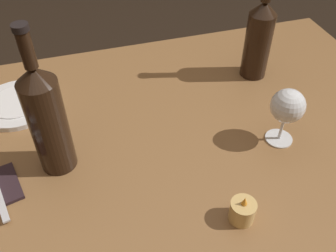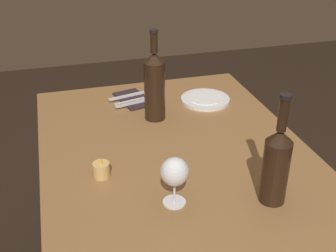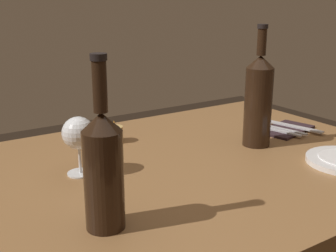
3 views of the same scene
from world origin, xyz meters
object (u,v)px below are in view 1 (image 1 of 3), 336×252
object	(u,v)px
votive_candle	(242,212)
dinner_plate	(17,104)
wine_bottle	(259,37)
wine_glass_left	(288,107)
wine_bottle_second	(47,118)

from	to	relation	value
votive_candle	dinner_plate	distance (m)	0.66
wine_bottle	wine_glass_left	bearing A→B (deg)	77.39
dinner_plate	wine_glass_left	bearing A→B (deg)	152.85
wine_bottle_second	votive_candle	bearing A→B (deg)	142.94
wine_bottle	dinner_plate	bearing A→B (deg)	-3.64
wine_glass_left	votive_candle	world-z (taller)	wine_glass_left
votive_candle	dinner_plate	xyz separation A→B (m)	(0.43, -0.49, -0.02)
wine_bottle_second	dinner_plate	xyz separation A→B (m)	(0.09, -0.24, -0.13)
dinner_plate	wine_bottle_second	bearing A→B (deg)	110.97
wine_bottle_second	dinner_plate	distance (m)	0.29
wine_glass_left	wine_bottle_second	size ratio (longest dim) A/B	0.42
votive_candle	wine_bottle_second	bearing A→B (deg)	-37.06
wine_bottle_second	dinner_plate	world-z (taller)	wine_bottle_second
wine_glass_left	wine_bottle_second	distance (m)	0.53
votive_candle	dinner_plate	bearing A→B (deg)	-49.04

